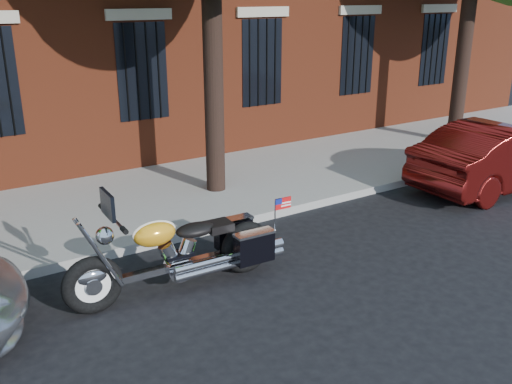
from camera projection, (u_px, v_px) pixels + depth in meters
ground at (281, 256)px, 8.59m from camera, size 120.00×120.00×0.00m
curb at (234, 223)px, 9.66m from camera, size 40.00×0.16×0.15m
sidewalk at (185, 192)px, 11.14m from camera, size 40.00×3.60×0.15m
motorcycle at (185, 253)px, 7.49m from camera, size 3.03×0.91×1.54m
car_maroon at (502, 156)px, 11.41m from camera, size 4.12×1.49×1.35m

